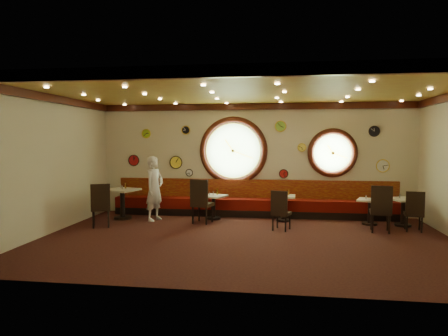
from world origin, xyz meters
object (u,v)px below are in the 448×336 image
Objects in this scene: chair_a at (101,202)px; condiment_b_pepper at (213,193)px; chair_e at (414,209)px; condiment_e_pepper at (407,196)px; table_e at (403,209)px; condiment_d_bottle at (373,195)px; condiment_a_salt at (121,186)px; condiment_c_pepper at (284,194)px; chair_c at (280,208)px; condiment_a_pepper at (122,187)px; waiter at (155,188)px; table_c at (283,205)px; table_d at (370,209)px; chair_b at (201,198)px; condiment_b_salt at (209,193)px; table_a at (122,200)px; condiment_a_bottle at (126,186)px; table_b at (214,204)px; condiment_c_bottle at (289,192)px; chair_d at (381,206)px; condiment_b_bottle at (217,192)px; condiment_e_salt at (400,196)px; condiment_d_salt at (366,197)px; condiment_e_bottle at (407,195)px; condiment_d_pepper at (372,198)px.

condiment_b_pepper is at bearing 4.68° from chair_a.
chair_e is 5.35× the size of condiment_e_pepper.
condiment_d_bottle is at bearing 168.12° from table_e.
condiment_a_salt is 0.95× the size of condiment_c_pepper.
chair_c is 6.00× the size of condiment_a_pepper.
waiter is (-1.54, -0.39, 0.15)m from condiment_b_pepper.
condiment_a_salt is (0.02, 1.22, 0.26)m from chair_a.
table_c is 0.91× the size of table_d.
chair_b reaches higher than table_e.
condiment_b_salt is at bearing -179.21° from condiment_b_pepper.
table_a is 10.41× the size of condiment_b_salt.
condiment_a_bottle reaches higher than table_c.
table_e is (4.86, -0.22, 0.03)m from table_b.
condiment_a_pepper is 0.89× the size of condiment_e_pepper.
table_c is at bearing -139.91° from condiment_c_bottle.
table_b is 5.19× the size of condiment_c_bottle.
chair_d is 4.19m from condiment_b_bottle.
chair_e is 3.13m from condiment_c_pepper.
condiment_e_salt is at bearing -2.34° from condiment_b_salt.
table_e is at bearing 56.95° from chair_d.
chair_c is at bearing -0.85° from chair_b.
chair_d is 7.15× the size of condiment_d_salt.
condiment_a_pepper is 1.02× the size of condiment_e_salt.
chair_e is at bearing -11.07° from condiment_b_bottle.
condiment_d_salt is 0.06× the size of waiter.
condiment_e_bottle is 0.09× the size of waiter.
table_a is 0.54× the size of waiter.
condiment_a_bottle is (0.02, 0.17, 0.02)m from condiment_a_pepper.
table_d is 0.36m from condiment_d_bottle.
condiment_c_bottle is at bearing 6.37° from condiment_a_pepper.
table_e is 5.65× the size of condiment_a_bottle.
condiment_a_pepper is at bearing 109.36° from waiter.
condiment_e_pepper is at bearing 52.21° from chair_d.
chair_c reaches higher than condiment_a_salt.
table_b is at bearing 177.36° from condiment_d_pepper.
table_a is 1.39× the size of chair_a.
chair_b is at bearing -173.93° from condiment_d_pepper.
condiment_e_pepper is (0.82, -0.09, 0.06)m from condiment_d_pepper.
condiment_e_bottle is at bearing -1.24° from condiment_c_pepper.
waiter is at bearing -178.44° from chair_d.
condiment_d_pepper is at bearing 177.62° from table_e.
condiment_b_salt is (-4.18, 0.16, 0.29)m from table_d.
condiment_a_salt is (-2.56, -0.20, 0.46)m from table_b.
condiment_a_pepper is (-4.25, 0.78, 0.33)m from chair_c.
condiment_d_bottle is at bearing 42.96° from table_d.
condiment_b_bottle is at bearing 176.42° from condiment_e_salt.
chair_a is 6.72m from chair_d.
waiter is at bearing -177.98° from condiment_d_pepper.
chair_a is 4.60× the size of condiment_a_bottle.
chair_a is 2.85m from condiment_b_salt.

